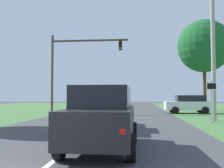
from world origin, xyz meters
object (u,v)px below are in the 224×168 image
at_px(traffic_light, 72,61).
at_px(red_suv_near, 103,116).
at_px(crossing_suv_far, 189,104).
at_px(utility_pole_right, 213,47).
at_px(pickup_truck_lead, 99,109).
at_px(keep_moving_sign, 212,96).
at_px(oak_tree_right, 204,46).

bearing_deg(traffic_light, red_suv_near, -72.51).
height_order(crossing_suv_far, utility_pole_right, utility_pole_right).
bearing_deg(pickup_truck_lead, red_suv_near, -79.94).
distance_m(crossing_suv_far, utility_pole_right, 8.81).
distance_m(traffic_light, keep_moving_sign, 14.50).
xyz_separation_m(traffic_light, oak_tree_right, (13.70, 3.99, 1.99)).
bearing_deg(keep_moving_sign, utility_pole_right, 69.84).
height_order(traffic_light, utility_pole_right, utility_pole_right).
bearing_deg(red_suv_near, traffic_light, 107.49).
bearing_deg(traffic_light, crossing_suv_far, 2.66).
relative_size(traffic_light, utility_pole_right, 0.78).
height_order(pickup_truck_lead, crossing_suv_far, pickup_truck_lead).
height_order(traffic_light, keep_moving_sign, traffic_light).
height_order(oak_tree_right, crossing_suv_far, oak_tree_right).
bearing_deg(utility_pole_right, crossing_suv_far, 91.52).
height_order(red_suv_near, traffic_light, traffic_light).
bearing_deg(keep_moving_sign, traffic_light, 141.22).
distance_m(pickup_truck_lead, traffic_light, 13.29).
relative_size(traffic_light, keep_moving_sign, 2.96).
bearing_deg(crossing_suv_far, utility_pole_right, -88.48).
distance_m(red_suv_near, traffic_light, 18.48).
bearing_deg(red_suv_near, crossing_suv_far, 71.54).
height_order(traffic_light, crossing_suv_far, traffic_light).
xyz_separation_m(oak_tree_right, crossing_suv_far, (-2.37, -3.47, -6.19)).
xyz_separation_m(oak_tree_right, utility_pole_right, (-2.16, -11.30, -2.17)).
relative_size(red_suv_near, keep_moving_sign, 1.79).
bearing_deg(pickup_truck_lead, keep_moving_sign, 24.58).
height_order(pickup_truck_lead, oak_tree_right, oak_tree_right).
relative_size(traffic_light, oak_tree_right, 0.77).
relative_size(crossing_suv_far, utility_pole_right, 0.45).
distance_m(red_suv_near, crossing_suv_far, 18.68).
bearing_deg(pickup_truck_lead, utility_pole_right, 32.43).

